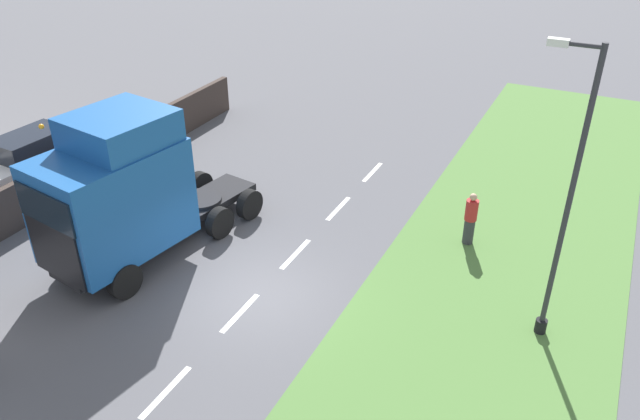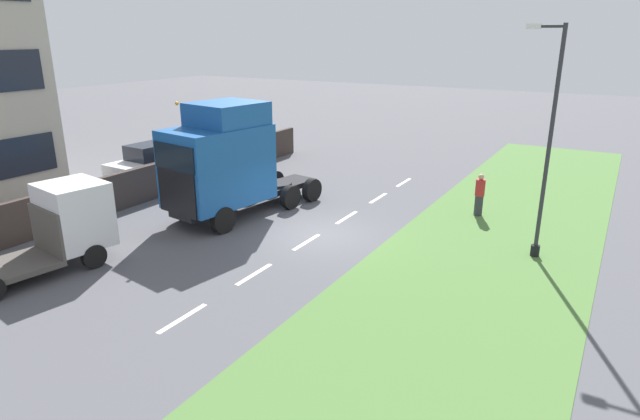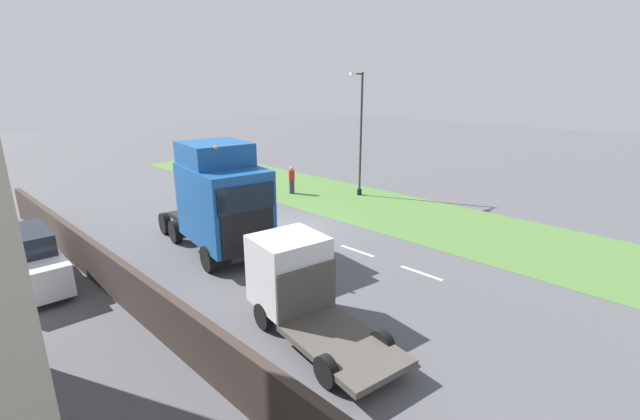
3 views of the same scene
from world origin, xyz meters
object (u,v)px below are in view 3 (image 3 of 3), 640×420
object	(u,v)px
flatbed_truck	(297,282)
pedestrian	(292,180)
lamp_post	(360,140)
lorry_cab	(221,200)
parked_car	(28,261)

from	to	relation	value
flatbed_truck	pedestrian	distance (m)	15.84
lamp_post	pedestrian	bearing A→B (deg)	-51.15
lorry_cab	flatbed_truck	distance (m)	6.53
lorry_cab	pedestrian	world-z (taller)	lorry_cab
lorry_cab	flatbed_truck	size ratio (longest dim) A/B	1.38
lorry_cab	parked_car	xyz separation A→B (m)	(6.52, -2.32, -1.36)
flatbed_truck	parked_car	distance (m)	9.94
lorry_cab	lamp_post	size ratio (longest dim) A/B	1.00
lorry_cab	lamp_post	xyz separation A→B (m)	(-11.64, -2.23, 1.18)
lorry_cab	pedestrian	bearing A→B (deg)	-138.74
lorry_cab	pedestrian	distance (m)	10.64
lamp_post	pedestrian	size ratio (longest dim) A/B	4.24
flatbed_truck	pedestrian	bearing A→B (deg)	58.19
parked_car	pedestrian	bearing A→B (deg)	-164.43
pedestrian	lamp_post	bearing A→B (deg)	128.85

